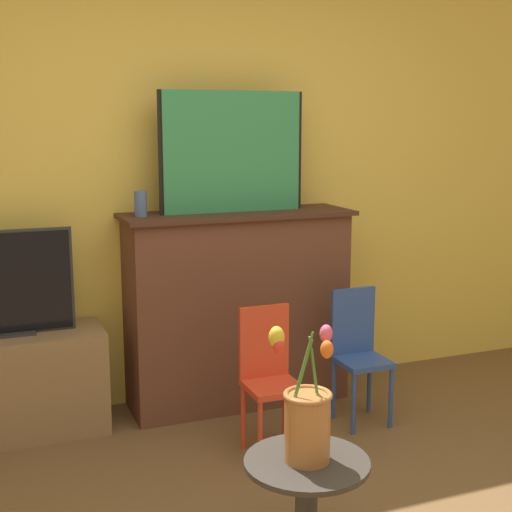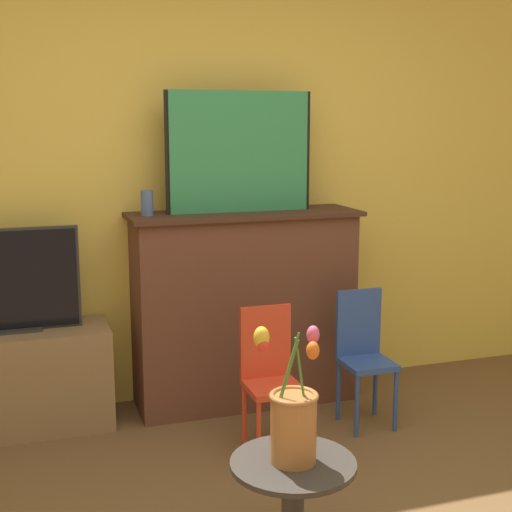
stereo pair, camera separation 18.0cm
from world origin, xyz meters
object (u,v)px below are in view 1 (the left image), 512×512
object	(u,v)px
painting	(233,152)
tv_monitor	(6,285)
chair_red	(269,372)
vase_tulips	(307,418)
chair_blue	(358,348)

from	to	relation	value
painting	tv_monitor	world-z (taller)	painting
tv_monitor	chair_red	bearing A→B (deg)	-29.21
vase_tulips	chair_red	bearing A→B (deg)	75.31
chair_red	tv_monitor	bearing A→B (deg)	150.79
chair_blue	painting	bearing A→B (deg)	137.13
chair_blue	chair_red	bearing A→B (deg)	-164.29
vase_tulips	painting	bearing A→B (deg)	79.34
painting	vase_tulips	bearing A→B (deg)	-100.66
tv_monitor	vase_tulips	xyz separation A→B (m)	(0.93, -1.60, -0.22)
tv_monitor	painting	bearing A→B (deg)	0.59
chair_red	chair_blue	bearing A→B (deg)	15.71
tv_monitor	vase_tulips	bearing A→B (deg)	-59.92
chair_red	chair_blue	distance (m)	0.62
tv_monitor	vase_tulips	world-z (taller)	tv_monitor
vase_tulips	tv_monitor	bearing A→B (deg)	120.08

